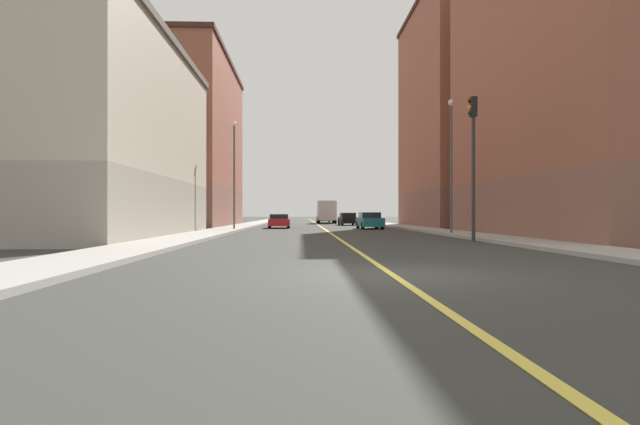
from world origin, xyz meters
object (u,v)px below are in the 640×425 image
(car_green, at_px, (324,218))
(street_lamp_left_near, at_px, (451,153))
(street_lamp_right_near, at_px, (234,165))
(car_red, at_px, (279,221))
(building_right_midblock, at_px, (176,143))
(box_truck, at_px, (326,212))
(building_left_near, at_px, (599,58))
(car_teal, at_px, (370,221))
(building_left_mid, at_px, (471,116))
(traffic_light_left_near, at_px, (473,149))
(building_right_corner, at_px, (75,137))
(car_black, at_px, (348,219))

(car_green, bearing_deg, street_lamp_left_near, -82.83)
(street_lamp_right_near, bearing_deg, car_red, 65.91)
(building_right_midblock, height_order, box_truck, building_right_midblock)
(building_left_near, relative_size, car_red, 4.26)
(street_lamp_left_near, bearing_deg, car_red, 124.47)
(car_teal, bearing_deg, building_left_mid, 28.45)
(traffic_light_left_near, distance_m, box_truck, 44.35)
(building_left_mid, xyz_separation_m, traffic_light_left_near, (-8.26, -25.28, -6.32))
(building_right_corner, height_order, car_teal, building_right_corner)
(traffic_light_left_near, xyz_separation_m, box_truck, (-4.53, 44.04, -2.66))
(traffic_light_left_near, height_order, car_black, traffic_light_left_near)
(car_black, height_order, box_truck, box_truck)
(street_lamp_right_near, relative_size, car_green, 1.77)
(building_left_near, distance_m, street_lamp_right_near, 24.49)
(building_left_mid, bearing_deg, street_lamp_left_near, -111.55)
(traffic_light_left_near, bearing_deg, car_red, 113.31)
(building_left_mid, height_order, car_red, building_left_mid)
(car_red, bearing_deg, car_green, 79.63)
(building_right_corner, xyz_separation_m, traffic_light_left_near, (20.03, -5.35, -1.22))
(car_red, bearing_deg, building_left_mid, 8.50)
(car_red, bearing_deg, street_lamp_left_near, -55.53)
(building_right_corner, distance_m, car_green, 48.48)
(building_right_corner, height_order, box_truck, building_right_corner)
(street_lamp_right_near, distance_m, car_teal, 12.14)
(car_teal, xyz_separation_m, box_truck, (-2.43, 24.38, 0.86))
(building_right_corner, height_order, car_red, building_right_corner)
(building_right_corner, bearing_deg, car_green, 71.25)
(building_right_midblock, xyz_separation_m, car_red, (10.30, -5.50, -7.52))
(street_lamp_left_near, relative_size, car_black, 1.71)
(building_right_corner, height_order, car_green, building_right_corner)
(building_right_midblock, distance_m, car_teal, 21.16)
(building_right_midblock, distance_m, traffic_light_left_near, 34.72)
(street_lamp_right_near, bearing_deg, building_right_corner, -124.85)
(car_black, distance_m, car_teal, 13.98)
(building_right_midblock, bearing_deg, building_left_near, -40.24)
(traffic_light_left_near, bearing_deg, street_lamp_right_near, 129.06)
(building_left_mid, bearing_deg, box_truck, 124.29)
(street_lamp_right_near, distance_m, car_black, 20.97)
(building_right_corner, bearing_deg, building_left_near, -2.44)
(street_lamp_right_near, bearing_deg, building_left_mid, 24.34)
(car_red, bearing_deg, box_truck, 76.38)
(building_left_near, bearing_deg, traffic_light_left_near, -153.37)
(building_right_corner, xyz_separation_m, building_right_midblock, (0.00, 22.74, 2.71))
(building_left_mid, bearing_deg, car_teal, -151.55)
(car_black, bearing_deg, car_teal, -87.60)
(building_left_near, xyz_separation_m, car_black, (-10.95, 29.49, -8.95))
(building_right_midblock, height_order, car_teal, building_right_midblock)
(traffic_light_left_near, xyz_separation_m, car_teal, (-2.11, 19.66, -3.53))
(car_green, xyz_separation_m, box_truck, (-0.00, -6.99, 0.94))
(car_teal, bearing_deg, street_lamp_left_near, -76.22)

